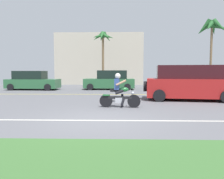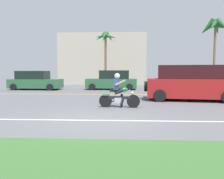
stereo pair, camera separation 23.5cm
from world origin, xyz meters
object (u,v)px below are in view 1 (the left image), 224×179
object	(u,v)px
parked_car_1	(110,81)
palm_tree_0	(103,40)
parked_car_0	(32,81)
palm_tree_1	(212,29)
parked_car_2	(180,81)
motorcyclist	(120,93)
suv_nearby	(188,83)

from	to	relation	value
parked_car_1	palm_tree_0	size ratio (longest dim) A/B	0.77
parked_car_0	palm_tree_1	xyz separation A→B (m)	(16.50, 3.32, 4.91)
parked_car_2	palm_tree_0	xyz separation A→B (m)	(-7.26, 2.29, 4.06)
motorcyclist	suv_nearby	size ratio (longest dim) A/B	0.37
motorcyclist	parked_car_2	bearing A→B (deg)	63.17
parked_car_0	parked_car_1	size ratio (longest dim) A/B	1.02
suv_nearby	parked_car_1	world-z (taller)	suv_nearby
parked_car_2	palm_tree_1	size ratio (longest dim) A/B	0.58
parked_car_2	parked_car_1	bearing A→B (deg)	-168.86
palm_tree_1	parked_car_2	bearing A→B (deg)	-155.87
parked_car_1	motorcyclist	bearing A→B (deg)	-85.57
motorcyclist	palm_tree_0	world-z (taller)	palm_tree_0
parked_car_0	parked_car_1	world-z (taller)	parked_car_1
suv_nearby	parked_car_2	xyz separation A→B (m)	(1.82, 8.45, -0.20)
parked_car_0	motorcyclist	bearing A→B (deg)	-51.34
motorcyclist	parked_car_0	bearing A→B (deg)	128.66
parked_car_0	palm_tree_0	xyz separation A→B (m)	(5.83, 4.09, 4.03)
parked_car_2	palm_tree_0	world-z (taller)	palm_tree_0
palm_tree_1	palm_tree_0	bearing A→B (deg)	175.89
suv_nearby	palm_tree_0	bearing A→B (deg)	116.85
motorcyclist	palm_tree_1	size ratio (longest dim) A/B	0.27
motorcyclist	parked_car_1	world-z (taller)	parked_car_1
parked_car_0	parked_car_2	world-z (taller)	parked_car_0
palm_tree_0	parked_car_2	bearing A→B (deg)	-17.54
parked_car_0	palm_tree_0	bearing A→B (deg)	35.05
parked_car_0	parked_car_2	bearing A→B (deg)	7.81
palm_tree_0	palm_tree_1	bearing A→B (deg)	-4.11
palm_tree_0	suv_nearby	bearing A→B (deg)	-63.15
parked_car_0	suv_nearby	bearing A→B (deg)	-30.54
parked_car_1	palm_tree_1	distance (m)	11.31
parked_car_2	palm_tree_0	distance (m)	8.63
parked_car_1	palm_tree_1	xyz separation A→B (m)	(9.80, 2.79, 4.89)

